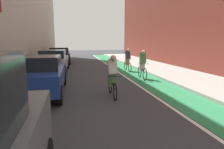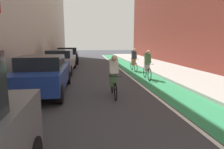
{
  "view_description": "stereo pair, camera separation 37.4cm",
  "coord_description": "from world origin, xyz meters",
  "px_view_note": "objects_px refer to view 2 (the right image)",
  "views": [
    {
      "loc": [
        -1.16,
        1.98,
        2.07
      ],
      "look_at": [
        0.07,
        8.14,
        1.0
      ],
      "focal_mm": 30.81,
      "sensor_mm": 36.0,
      "label": 1
    },
    {
      "loc": [
        -0.79,
        1.92,
        2.07
      ],
      "look_at": [
        0.07,
        8.14,
        1.0
      ],
      "focal_mm": 30.81,
      "sensor_mm": 36.0,
      "label": 2
    }
  ],
  "objects_px": {
    "parked_sedan_blue": "(43,74)",
    "cyclist_mid": "(114,76)",
    "cyclist_trailing": "(147,65)",
    "cyclist_far": "(134,59)",
    "parked_sedan_black": "(68,55)",
    "parked_sedan_silver": "(61,61)"
  },
  "relations": [
    {
      "from": "parked_sedan_black",
      "to": "cyclist_far",
      "type": "height_order",
      "value": "cyclist_far"
    },
    {
      "from": "parked_sedan_blue",
      "to": "cyclist_mid",
      "type": "distance_m",
      "value": 2.9
    },
    {
      "from": "parked_sedan_blue",
      "to": "cyclist_mid",
      "type": "height_order",
      "value": "cyclist_mid"
    },
    {
      "from": "cyclist_trailing",
      "to": "cyclist_far",
      "type": "height_order",
      "value": "cyclist_trailing"
    },
    {
      "from": "parked_sedan_blue",
      "to": "cyclist_trailing",
      "type": "relative_size",
      "value": 2.42
    },
    {
      "from": "cyclist_trailing",
      "to": "parked_sedan_blue",
      "type": "bearing_deg",
      "value": -156.46
    },
    {
      "from": "cyclist_trailing",
      "to": "cyclist_far",
      "type": "distance_m",
      "value": 3.01
    },
    {
      "from": "parked_sedan_black",
      "to": "cyclist_trailing",
      "type": "relative_size",
      "value": 2.54
    },
    {
      "from": "cyclist_far",
      "to": "parked_sedan_black",
      "type": "bearing_deg",
      "value": 129.41
    },
    {
      "from": "parked_sedan_blue",
      "to": "parked_sedan_silver",
      "type": "bearing_deg",
      "value": 90.01
    },
    {
      "from": "parked_sedan_black",
      "to": "cyclist_mid",
      "type": "bearing_deg",
      "value": -77.49
    },
    {
      "from": "parked_sedan_silver",
      "to": "cyclist_trailing",
      "type": "distance_m",
      "value": 6.13
    },
    {
      "from": "cyclist_trailing",
      "to": "cyclist_far",
      "type": "relative_size",
      "value": 1.02
    },
    {
      "from": "parked_sedan_black",
      "to": "cyclist_far",
      "type": "distance_m",
      "value": 8.03
    },
    {
      "from": "parked_sedan_blue",
      "to": "cyclist_trailing",
      "type": "distance_m",
      "value": 5.56
    },
    {
      "from": "parked_sedan_blue",
      "to": "parked_sedan_black",
      "type": "bearing_deg",
      "value": 89.99
    },
    {
      "from": "parked_sedan_black",
      "to": "cyclist_trailing",
      "type": "height_order",
      "value": "cyclist_trailing"
    },
    {
      "from": "parked_sedan_black",
      "to": "cyclist_mid",
      "type": "xyz_separation_m",
      "value": [
        2.75,
        -12.38,
        0.02
      ]
    },
    {
      "from": "parked_sedan_silver",
      "to": "cyclist_far",
      "type": "relative_size",
      "value": 2.8
    },
    {
      "from": "parked_sedan_silver",
      "to": "cyclist_mid",
      "type": "height_order",
      "value": "cyclist_mid"
    },
    {
      "from": "parked_sedan_silver",
      "to": "cyclist_far",
      "type": "distance_m",
      "value": 5.12
    },
    {
      "from": "cyclist_far",
      "to": "cyclist_mid",
      "type": "bearing_deg",
      "value": -110.87
    }
  ]
}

